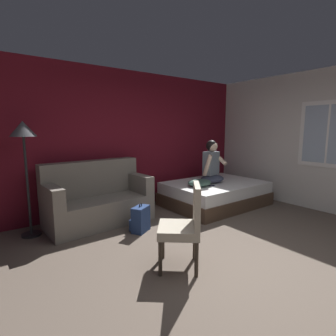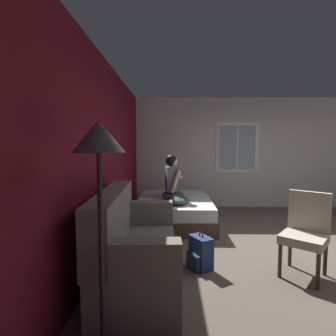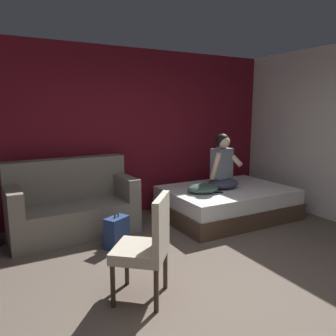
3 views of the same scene
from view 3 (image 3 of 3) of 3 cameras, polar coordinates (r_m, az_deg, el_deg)
ground_plane at (r=3.21m, az=8.95°, el=-22.56°), size 40.00×40.00×0.00m
wall_back_accent at (r=5.38m, az=-10.31°, el=5.94°), size 10.91×0.16×2.70m
bed at (r=5.45m, az=10.16°, el=-5.92°), size 2.02×1.46×0.48m
couch at (r=4.83m, az=-16.35°, el=-6.33°), size 1.74×0.90×1.04m
side_chair at (r=3.04m, az=-3.61°, el=-13.04°), size 0.65×0.65×0.98m
person_seated at (r=5.31m, az=9.50°, el=0.32°), size 0.59×0.52×0.88m
backpack at (r=4.26m, az=-8.98°, el=-11.09°), size 0.35×0.33×0.46m
throw_pillow at (r=5.00m, az=6.13°, el=-3.56°), size 0.54×0.44×0.14m
cell_phone at (r=5.06m, az=8.71°, el=-4.21°), size 0.16×0.13×0.01m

